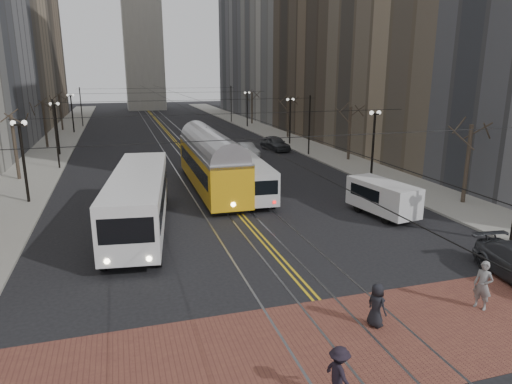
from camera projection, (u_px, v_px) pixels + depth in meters
ground at (307, 290)px, 19.54m from camera, size 260.00×260.00×0.00m
sidewalk_left at (55, 146)px, 56.96m from camera, size 5.00×140.00×0.15m
sidewalk_right at (281, 136)px, 65.36m from camera, size 5.00×140.00×0.15m
crosswalk_band at (353, 341)px, 15.83m from camera, size 25.00×6.00×0.01m
streetcar_rails at (175, 141)px, 61.18m from camera, size 4.80×130.00×0.02m
centre_lines at (175, 141)px, 61.18m from camera, size 0.42×130.00×0.01m
building_left_far at (9, 13)px, 86.88m from camera, size 16.00×20.00×40.00m
building_right_mid at (349, 14)px, 64.90m from camera, size 16.00×20.00×34.00m
building_right_far at (264, 21)px, 101.16m from camera, size 16.00×20.00×40.00m
lamp_posts at (195, 137)px, 45.43m from camera, size 27.60×57.20×5.60m
street_trees at (185, 129)px, 51.44m from camera, size 31.68×53.28×5.60m
trolley_wires at (185, 121)px, 50.81m from camera, size 25.96×120.00×6.60m
transit_bus at (139, 201)px, 26.67m from camera, size 4.59×13.94×3.42m
streetcar at (211, 167)px, 35.83m from camera, size 3.07×15.38×3.62m
rear_bus at (247, 177)px, 34.38m from camera, size 2.94×10.47×2.70m
cargo_van at (382, 199)px, 29.27m from camera, size 2.74×5.35×2.26m
sedan_grey at (275, 143)px, 54.13m from camera, size 2.72×5.22×1.70m
sedan_silver at (246, 150)px, 50.20m from camera, size 2.09×4.68×1.49m
pedestrian_a at (377, 305)px, 16.57m from camera, size 0.74×0.93×1.66m
pedestrian_b at (483, 285)px, 17.77m from camera, size 0.72×0.84×1.96m
pedestrian_d at (339, 374)px, 12.79m from camera, size 0.84×1.18×1.66m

